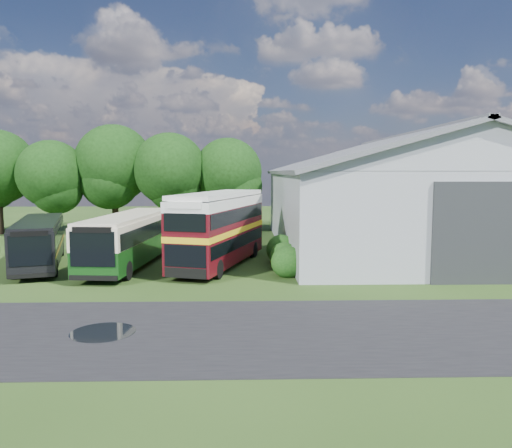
{
  "coord_description": "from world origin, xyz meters",
  "views": [
    {
      "loc": [
        3.25,
        -19.63,
        5.45
      ],
      "look_at": [
        4.02,
        8.0,
        2.56
      ],
      "focal_mm": 35.0,
      "sensor_mm": 36.0,
      "label": 1
    }
  ],
  "objects_px": {
    "storage_shed": "(405,190)",
    "bus_green_single": "(130,239)",
    "bus_maroon_double": "(219,229)",
    "bus_dark_single": "(39,241)"
  },
  "relations": [
    {
      "from": "storage_shed",
      "to": "bus_green_single",
      "type": "relative_size",
      "value": 2.23
    },
    {
      "from": "bus_green_single",
      "to": "bus_maroon_double",
      "type": "bearing_deg",
      "value": 4.09
    },
    {
      "from": "storage_shed",
      "to": "bus_green_single",
      "type": "distance_m",
      "value": 19.67
    },
    {
      "from": "bus_green_single",
      "to": "storage_shed",
      "type": "bearing_deg",
      "value": 25.85
    },
    {
      "from": "storage_shed",
      "to": "bus_dark_single",
      "type": "distance_m",
      "value": 24.58
    },
    {
      "from": "bus_maroon_double",
      "to": "bus_dark_single",
      "type": "distance_m",
      "value": 10.46
    },
    {
      "from": "storage_shed",
      "to": "bus_green_single",
      "type": "height_order",
      "value": "storage_shed"
    },
    {
      "from": "bus_green_single",
      "to": "bus_maroon_double",
      "type": "distance_m",
      "value": 5.25
    },
    {
      "from": "storage_shed",
      "to": "bus_dark_single",
      "type": "xyz_separation_m",
      "value": [
        -23.51,
        -6.65,
        -2.73
      ]
    },
    {
      "from": "storage_shed",
      "to": "bus_maroon_double",
      "type": "distance_m",
      "value": 14.91
    }
  ]
}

